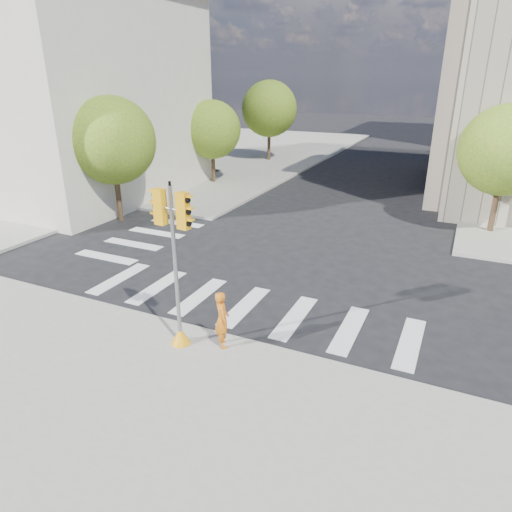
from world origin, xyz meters
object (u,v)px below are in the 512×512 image
(lamp_far, at_px, (505,112))
(traffic_signal, at_px, (176,280))
(photographer, at_px, (222,319))
(planter_wall, at_px, (44,208))

(lamp_far, xyz_separation_m, traffic_signal, (-8.65, -33.02, -2.43))
(lamp_far, height_order, photographer, lamp_far)
(lamp_far, relative_size, traffic_signal, 1.73)
(photographer, xyz_separation_m, planter_wall, (-15.49, 7.54, -0.59))
(photographer, distance_m, planter_wall, 17.24)
(lamp_far, height_order, planter_wall, lamp_far)
(traffic_signal, xyz_separation_m, photographer, (1.14, 0.42, -1.16))
(traffic_signal, bearing_deg, lamp_far, 81.04)
(lamp_far, bearing_deg, traffic_signal, -104.68)
(traffic_signal, height_order, planter_wall, traffic_signal)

